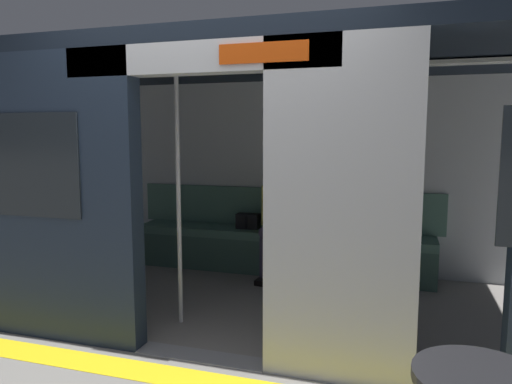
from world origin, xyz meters
TOP-DOWN VIEW (x-y plane):
  - ground_plane at (0.00, 0.00)m, footprint 60.00×60.00m
  - platform_edge_strip at (0.00, 0.30)m, footprint 8.00×0.24m
  - train_car at (0.06, -1.14)m, footprint 6.40×2.61m
  - bench_seat at (0.00, -2.10)m, footprint 3.34×0.44m
  - person_seated at (-0.07, -2.04)m, footprint 0.55×0.70m
  - handbag at (0.37, -2.16)m, footprint 0.26×0.15m
  - book at (-0.52, -2.16)m, footprint 0.21×0.26m
  - grab_pole_door at (0.41, -0.52)m, footprint 0.04×0.04m
  - grab_pole_far at (-0.41, -0.64)m, footprint 0.04×0.04m

SIDE VIEW (x-z plane):
  - ground_plane at x=0.00m, z-range 0.00..0.00m
  - platform_edge_strip at x=0.00m, z-range 0.00..0.01m
  - bench_seat at x=0.00m, z-range 0.13..0.61m
  - book at x=-0.52m, z-range 0.48..0.51m
  - handbag at x=0.37m, z-range 0.48..0.65m
  - person_seated at x=-0.07m, z-range 0.09..1.30m
  - grab_pole_door at x=0.41m, z-range 0.00..2.12m
  - grab_pole_far at x=-0.41m, z-range 0.00..2.12m
  - train_car at x=0.06m, z-range 0.35..2.62m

